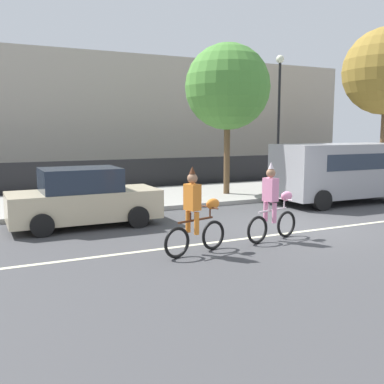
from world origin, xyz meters
TOP-DOWN VIEW (x-y plane):
  - ground_plane at (0.00, 0.00)m, footprint 80.00×80.00m
  - road_centre_line at (0.00, -0.50)m, footprint 36.00×0.14m
  - sidewalk_curb at (0.00, 6.50)m, footprint 60.00×5.00m
  - fence_line at (0.00, 9.40)m, footprint 40.00×0.08m
  - building_backdrop at (0.11, 18.00)m, footprint 28.00×8.00m
  - parade_cyclist_orange at (-3.93, -1.18)m, footprint 1.68×0.61m
  - parade_cyclist_pink at (-1.72, -0.92)m, footprint 1.69×0.56m
  - parked_van_grey at (3.98, 2.70)m, footprint 5.00×2.22m
  - parked_car_beige at (-5.49, 2.75)m, footprint 4.10×1.92m
  - street_lamp_post at (4.43, 7.18)m, footprint 0.36×0.36m
  - street_tree_near_lamp at (0.88, 5.75)m, footprint 3.33×3.33m
  - pedestrian_onlooker at (7.11, 4.75)m, footprint 0.32×0.20m

SIDE VIEW (x-z plane):
  - ground_plane at x=0.00m, z-range 0.00..0.00m
  - road_centre_line at x=0.00m, z-range 0.00..0.01m
  - sidewalk_curb at x=0.00m, z-range 0.00..0.15m
  - fence_line at x=0.00m, z-range 0.00..1.40m
  - parked_car_beige at x=-5.49m, z-range -0.04..1.60m
  - parade_cyclist_orange at x=-3.93m, z-range -0.12..1.80m
  - parade_cyclist_pink at x=-1.72m, z-range -0.12..1.80m
  - pedestrian_onlooker at x=7.11m, z-range 0.20..1.82m
  - parked_van_grey at x=3.98m, z-range 0.19..2.37m
  - building_backdrop at x=0.11m, z-range 0.00..6.78m
  - street_lamp_post at x=4.43m, z-range 1.06..6.92m
  - street_tree_near_lamp at x=0.88m, z-range 1.40..7.27m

